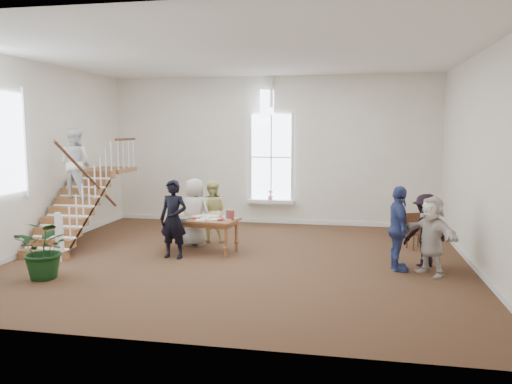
% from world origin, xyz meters
% --- Properties ---
extents(ground, '(10.00, 10.00, 0.00)m').
position_xyz_m(ground, '(0.00, 0.00, 0.00)').
color(ground, '#4C2B1D').
rests_on(ground, ground).
extents(room_shell, '(10.49, 10.00, 10.00)m').
position_xyz_m(room_shell, '(-0.00, 4.39, 0.40)').
color(room_shell, white).
rests_on(room_shell, ground).
extents(staircase, '(1.10, 4.10, 2.92)m').
position_xyz_m(staircase, '(-4.34, 0.75, 1.62)').
color(staircase, brown).
rests_on(staircase, ground).
extents(library_table, '(1.82, 1.09, 0.87)m').
position_xyz_m(library_table, '(-1.04, 0.50, 0.72)').
color(library_table, brown).
rests_on(library_table, ground).
extents(police_officer, '(0.70, 0.51, 1.78)m').
position_xyz_m(police_officer, '(-1.50, -0.15, 0.89)').
color(police_officer, black).
rests_on(police_officer, ground).
extents(elderly_woman, '(0.90, 0.66, 1.69)m').
position_xyz_m(elderly_woman, '(-1.40, 1.10, 0.85)').
color(elderly_woman, beige).
rests_on(elderly_woman, ground).
extents(person_yellow, '(0.84, 0.69, 1.60)m').
position_xyz_m(person_yellow, '(-1.10, 1.60, 0.80)').
color(person_yellow, '#E8E391').
rests_on(person_yellow, ground).
extents(woman_cluster_a, '(0.57, 1.08, 1.76)m').
position_xyz_m(woman_cluster_a, '(3.38, -0.27, 0.88)').
color(woman_cluster_a, '#35437F').
rests_on(woman_cluster_a, ground).
extents(woman_cluster_b, '(1.15, 0.99, 1.55)m').
position_xyz_m(woman_cluster_b, '(3.98, 0.18, 0.77)').
color(woman_cluster_b, black).
rests_on(woman_cluster_b, ground).
extents(woman_cluster_c, '(1.30, 1.45, 1.60)m').
position_xyz_m(woman_cluster_c, '(4.00, -0.47, 0.80)').
color(woman_cluster_c, silver).
rests_on(woman_cluster_c, ground).
extents(floor_plant, '(1.07, 0.94, 1.16)m').
position_xyz_m(floor_plant, '(-3.40, -2.12, 0.58)').
color(floor_plant, black).
rests_on(floor_plant, ground).
extents(side_chair, '(0.49, 0.49, 0.86)m').
position_xyz_m(side_chair, '(3.97, 1.81, 0.47)').
color(side_chair, '#3E2711').
rests_on(side_chair, ground).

